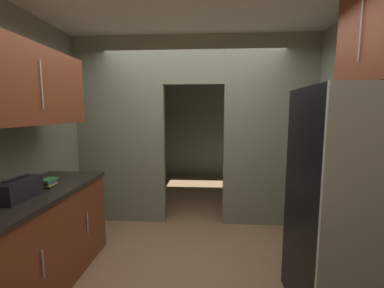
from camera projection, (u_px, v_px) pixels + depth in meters
The scene contains 9 objects.
ground at pixel (187, 271), 2.63m from camera, with size 20.00×20.00×0.00m, color #93704C.
kitchen_overhead_slab at pixel (189, 8), 2.66m from camera, with size 3.83×6.43×0.06m, color silver.
kitchen_partition at pixel (194, 127), 3.66m from camera, with size 3.43×0.12×2.70m.
adjoining_room_shell at pixel (199, 125), 5.68m from camera, with size 3.43×3.03×2.70m.
refrigerator at pixel (346, 206), 1.98m from camera, with size 0.70×0.78×1.83m.
lower_cabinet_run at pixel (34, 241), 2.32m from camera, with size 0.68×1.64×0.93m.
upper_cabinet_counterside at pixel (21, 85), 2.14m from camera, with size 0.36×1.48×0.68m.
boombox at pixel (17, 190), 2.07m from camera, with size 0.20×0.38×0.19m.
book_stack at pixel (48, 183), 2.41m from camera, with size 0.12×0.17×0.08m.
Camera 1 is at (0.21, -2.44, 1.64)m, focal length 23.68 mm.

